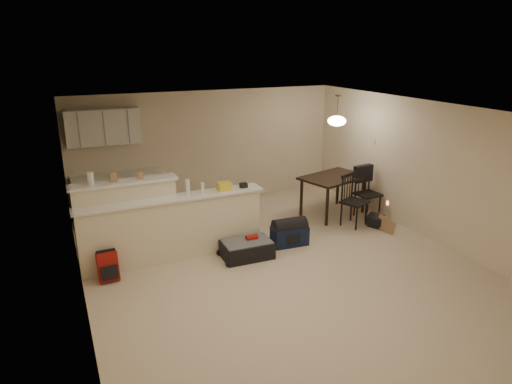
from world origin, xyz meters
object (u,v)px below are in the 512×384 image
dining_table (334,181)px  pendant_lamp (337,120)px  red_backpack (108,267)px  black_daypack (376,221)px  navy_duffel (289,236)px  suitcase (247,249)px  dining_chair_far (368,193)px  dining_chair_near (355,201)px

dining_table → pendant_lamp: pendant_lamp is taller
pendant_lamp → red_backpack: (-4.70, -0.99, -1.77)m
black_daypack → dining_table: bearing=-5.3°
dining_table → navy_duffel: bearing=-163.0°
suitcase → black_daypack: (2.83, 0.15, -0.01)m
dining_table → pendant_lamp: bearing=-168.9°
dining_table → dining_chair_far: size_ratio=1.46×
black_daypack → dining_chair_near: bearing=24.1°
dining_chair_far → dining_table: bearing=138.2°
dining_chair_far → suitcase: 3.14m
dining_table → red_backpack: 4.83m
suitcase → navy_duffel: size_ratio=1.31×
dining_table → navy_duffel: dining_table is taller
dining_chair_near → suitcase: bearing=167.3°
pendant_lamp → suitcase: pendant_lamp is taller
dining_table → black_daypack: 1.22m
red_backpack → navy_duffel: 3.13m
pendant_lamp → dining_chair_near: size_ratio=0.60×
dining_table → dining_chair_near: size_ratio=1.46×
black_daypack → suitcase: bearing=67.8°
pendant_lamp → black_daypack: (0.36, -0.99, -1.86)m
dining_chair_far → black_daypack: 0.72m
red_backpack → pendant_lamp: bearing=10.0°
dining_table → dining_chair_far: (0.57, -0.43, -0.21)m
dining_chair_near → navy_duffel: (-1.60, -0.28, -0.35)m
suitcase → red_backpack: 2.24m
dining_chair_far → red_backpack: size_ratio=2.33×
red_backpack → navy_duffel: red_backpack is taller
dining_table → suitcase: (-2.46, -1.15, -0.59)m
dining_chair_far → navy_duffel: size_ratio=1.65×
black_daypack → dining_chair_far: bearing=-45.5°
pendant_lamp → red_backpack: 5.12m
dining_chair_near → red_backpack: 4.75m
dining_chair_near → black_daypack: dining_chair_near is taller
pendant_lamp → black_daypack: size_ratio=2.07×
red_backpack → black_daypack: (5.06, 0.00, -0.09)m
dining_table → pendant_lamp: 1.26m
navy_duffel → black_daypack: 1.93m
red_backpack → black_daypack: bearing=-2.0°
pendant_lamp → red_backpack: bearing=-168.0°
suitcase → red_backpack: size_ratio=1.85×
navy_duffel → dining_table: bearing=36.6°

